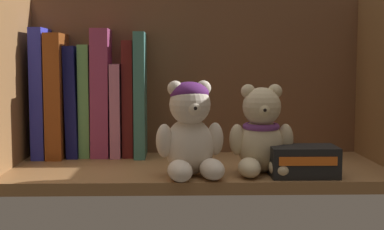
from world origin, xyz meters
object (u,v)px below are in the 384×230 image
at_px(book_2, 75,101).
at_px(book_6, 129,98).
at_px(book_4, 102,93).
at_px(teddy_bear_larger, 190,131).
at_px(small_product_box, 303,161).
at_px(teddy_bear_smaller, 262,136).
at_px(book_0, 44,93).
at_px(book_5, 117,110).
at_px(book_7, 141,94).
at_px(book_3, 87,101).
at_px(book_1, 60,95).

height_order(book_2, book_6, book_6).
distance_m(book_4, teddy_bear_larger, 0.27).
bearing_deg(small_product_box, teddy_bear_smaller, 156.40).
xyz_separation_m(book_0, book_6, (0.17, -0.00, -0.01)).
height_order(book_5, book_7, book_7).
relative_size(book_3, book_6, 0.96).
distance_m(book_0, book_7, 0.19).
relative_size(book_0, teddy_bear_smaller, 1.67).
relative_size(teddy_bear_larger, small_product_box, 1.44).
bearing_deg(book_2, book_0, 180.00).
distance_m(book_7, small_product_box, 0.36).
distance_m(book_5, teddy_bear_larger, 0.25).
xyz_separation_m(book_1, small_product_box, (0.43, -0.22, -0.09)).
bearing_deg(book_6, teddy_bear_smaller, -38.95).
distance_m(teddy_bear_smaller, small_product_box, 0.08).
distance_m(book_1, book_3, 0.05).
bearing_deg(book_1, book_5, 0.00).
bearing_deg(teddy_bear_smaller, book_4, 146.56).
height_order(book_1, teddy_bear_larger, book_1).
xyz_separation_m(book_4, teddy_bear_smaller, (0.29, -0.19, -0.06)).
bearing_deg(book_1, book_3, 0.00).
relative_size(book_4, teddy_bear_larger, 1.59).
xyz_separation_m(book_4, book_5, (0.03, 0.00, -0.03)).
xyz_separation_m(book_2, book_4, (0.05, 0.00, 0.02)).
bearing_deg(book_7, book_2, -180.00).
xyz_separation_m(book_6, small_product_box, (0.30, -0.22, -0.09)).
xyz_separation_m(book_3, book_4, (0.03, 0.00, 0.02)).
bearing_deg(book_0, teddy_bear_smaller, -25.33).
distance_m(book_1, book_7, 0.16).
distance_m(book_3, book_6, 0.08).
height_order(book_2, book_5, book_2).
height_order(book_0, book_1, book_0).
relative_size(book_1, book_7, 0.99).
xyz_separation_m(teddy_bear_larger, small_product_box, (0.18, -0.01, -0.05)).
bearing_deg(book_1, book_7, 0.00).
relative_size(book_1, book_6, 1.06).
distance_m(book_5, teddy_bear_smaller, 0.32).
xyz_separation_m(book_0, book_4, (0.11, -0.00, -0.00)).
height_order(book_2, book_4, book_4).
xyz_separation_m(book_3, book_7, (0.11, 0.00, 0.01)).
bearing_deg(book_7, book_1, -180.00).
relative_size(book_5, book_7, 0.75).
xyz_separation_m(book_1, book_7, (0.16, 0.00, 0.00)).
xyz_separation_m(book_3, book_6, (0.08, -0.00, 0.00)).
relative_size(book_0, teddy_bear_larger, 1.60).
distance_m(book_4, book_5, 0.04).
xyz_separation_m(book_4, book_7, (0.08, 0.00, -0.00)).
bearing_deg(book_1, book_6, 0.00).
distance_m(book_3, teddy_bear_smaller, 0.37).
height_order(book_7, teddy_bear_smaller, book_7).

